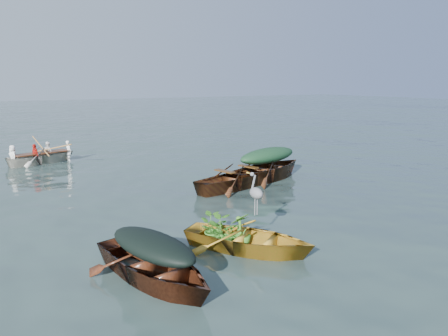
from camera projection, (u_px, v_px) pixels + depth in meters
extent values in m
plane|color=#314541|center=(237.00, 197.00, 13.03)|extent=(140.00, 140.00, 0.00)
imported|color=orange|center=(248.00, 251.00, 8.89)|extent=(3.13, 3.61, 0.92)
imported|color=#542713|center=(154.00, 282.00, 7.54)|extent=(2.27, 4.08, 0.97)
imported|color=#4D2812|center=(267.00, 180.00, 15.20)|extent=(5.20, 2.86, 1.20)
imported|color=#4E2D13|center=(237.00, 188.00, 14.04)|extent=(4.63, 2.33, 1.04)
imported|color=beige|center=(43.00, 163.00, 18.21)|extent=(4.09, 2.17, 0.91)
ellipsoid|color=black|center=(152.00, 244.00, 7.40)|extent=(1.25, 2.25, 0.40)
ellipsoid|color=#183B22|center=(268.00, 156.00, 15.03)|extent=(2.86, 1.58, 0.52)
imported|color=#2C761F|center=(224.00, 211.00, 8.99)|extent=(1.09, 1.14, 0.60)
imported|color=white|center=(41.00, 144.00, 18.04)|extent=(2.93, 1.75, 0.76)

